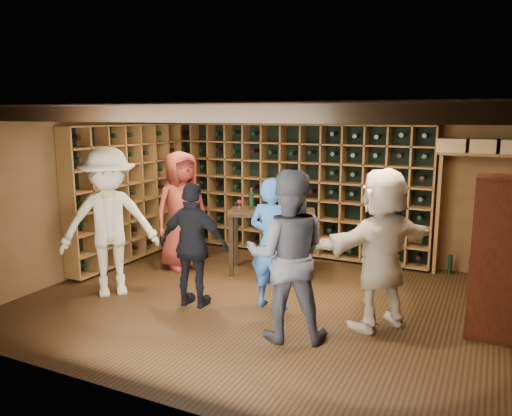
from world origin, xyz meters
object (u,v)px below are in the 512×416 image
at_px(display_cabinet, 498,261).
at_px(guest_woman_black, 194,245).
at_px(guest_red_floral, 182,210).
at_px(guest_beige, 381,249).
at_px(tasting_table, 272,219).
at_px(guest_khaki, 109,222).
at_px(man_grey_suit, 287,256).
at_px(man_blue_shirt, 272,244).

distance_m(display_cabinet, guest_woman_black, 3.52).
bearing_deg(display_cabinet, guest_red_floral, 172.30).
bearing_deg(guest_beige, tasting_table, -87.58).
xyz_separation_m(display_cabinet, guest_woman_black, (-3.45, -0.68, -0.06)).
bearing_deg(display_cabinet, guest_khaki, -170.16).
distance_m(guest_woman_black, guest_beige, 2.30).
distance_m(man_grey_suit, tasting_table, 2.32).
height_order(guest_khaki, guest_beige, guest_khaki).
bearing_deg(man_blue_shirt, guest_woman_black, 24.59).
bearing_deg(guest_beige, guest_khaki, -45.22).
xyz_separation_m(guest_red_floral, guest_khaki, (-0.19, -1.42, 0.07)).
relative_size(guest_woman_black, guest_beige, 0.86).
relative_size(man_blue_shirt, tasting_table, 1.15).
relative_size(guest_woman_black, tasting_table, 1.10).
distance_m(man_blue_shirt, guest_red_floral, 2.17).
height_order(man_blue_shirt, guest_red_floral, guest_red_floral).
relative_size(guest_beige, tasting_table, 1.28).
bearing_deg(man_grey_suit, guest_red_floral, -54.31).
xyz_separation_m(guest_woman_black, tasting_table, (0.33, 1.69, 0.06)).
height_order(display_cabinet, guest_khaki, guest_khaki).
bearing_deg(guest_red_floral, display_cabinet, -71.46).
height_order(display_cabinet, guest_woman_black, display_cabinet).
bearing_deg(guest_woman_black, man_grey_suit, 160.60).
xyz_separation_m(guest_khaki, tasting_table, (1.57, 1.82, -0.15)).
relative_size(display_cabinet, guest_red_floral, 0.94).
bearing_deg(man_blue_shirt, guest_beige, -177.53).
xyz_separation_m(guest_red_floral, guest_woman_black, (1.05, -1.29, -0.14)).
bearing_deg(guest_red_floral, tasting_table, -47.61).
distance_m(guest_woman_black, guest_khaki, 1.26).
bearing_deg(man_blue_shirt, guest_khaki, 15.69).
relative_size(man_blue_shirt, guest_khaki, 0.83).
relative_size(display_cabinet, guest_khaki, 0.88).
relative_size(display_cabinet, guest_woman_black, 1.10).
bearing_deg(man_grey_suit, display_cabinet, -173.60).
bearing_deg(guest_khaki, man_grey_suit, -51.33).
bearing_deg(guest_khaki, display_cabinet, -36.69).
height_order(man_blue_shirt, guest_khaki, guest_khaki).
bearing_deg(display_cabinet, guest_woman_black, -168.86).
bearing_deg(guest_woman_black, guest_red_floral, -56.18).
height_order(display_cabinet, man_blue_shirt, display_cabinet).
bearing_deg(man_grey_suit, guest_woman_black, -34.71).
relative_size(guest_red_floral, guest_khaki, 0.93).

